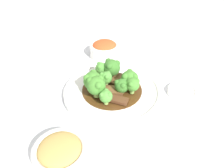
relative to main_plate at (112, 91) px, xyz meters
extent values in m
plane|color=silver|center=(0.00, 0.00, -0.01)|extent=(4.00, 4.00, 0.00)
cylinder|color=white|center=(0.00, 0.00, 0.00)|extent=(0.27, 0.27, 0.01)
torus|color=white|center=(0.00, 0.00, 0.00)|extent=(0.27, 0.27, 0.01)
cylinder|color=#4C2D14|center=(0.00, 0.00, 0.00)|extent=(0.17, 0.17, 0.00)
cube|color=#56331E|center=(0.04, -0.04, 0.01)|extent=(0.06, 0.04, 0.01)
cube|color=#56331E|center=(-0.05, -0.01, 0.02)|extent=(0.05, 0.03, 0.01)
cube|color=brown|center=(0.00, 0.03, 0.02)|extent=(0.04, 0.06, 0.01)
cube|color=brown|center=(0.01, -0.02, 0.01)|extent=(0.08, 0.06, 0.01)
cube|color=brown|center=(-0.03, 0.02, 0.01)|extent=(0.05, 0.06, 0.01)
cylinder|color=#8EB756|center=(-0.04, -0.03, 0.02)|extent=(0.02, 0.02, 0.01)
sphere|color=#427F2D|center=(-0.04, -0.03, 0.04)|extent=(0.05, 0.05, 0.05)
sphere|color=#427F2D|center=(-0.02, -0.03, 0.06)|extent=(0.02, 0.02, 0.02)
sphere|color=#427F2D|center=(-0.05, -0.02, 0.06)|extent=(0.02, 0.02, 0.02)
sphere|color=#427F2D|center=(-0.05, -0.05, 0.06)|extent=(0.02, 0.02, 0.02)
cylinder|color=#8EB756|center=(-0.03, 0.05, 0.02)|extent=(0.02, 0.02, 0.01)
sphere|color=#387028|center=(-0.03, 0.05, 0.04)|extent=(0.05, 0.05, 0.05)
sphere|color=#387028|center=(-0.02, 0.06, 0.06)|extent=(0.02, 0.02, 0.02)
sphere|color=#387028|center=(-0.05, 0.05, 0.06)|extent=(0.02, 0.02, 0.02)
sphere|color=#387028|center=(-0.03, 0.03, 0.06)|extent=(0.02, 0.02, 0.02)
cylinder|color=#8EB756|center=(-0.02, -0.05, 0.02)|extent=(0.02, 0.02, 0.02)
sphere|color=#427F2D|center=(-0.02, -0.05, 0.04)|extent=(0.05, 0.05, 0.05)
sphere|color=#427F2D|center=(-0.01, -0.04, 0.06)|extent=(0.02, 0.02, 0.02)
sphere|color=#427F2D|center=(-0.03, -0.06, 0.06)|extent=(0.02, 0.02, 0.02)
sphere|color=#427F2D|center=(0.00, -0.06, 0.06)|extent=(0.02, 0.02, 0.02)
cylinder|color=#8EB756|center=(0.02, -0.06, 0.02)|extent=(0.01, 0.01, 0.01)
sphere|color=#4C8E38|center=(0.02, -0.06, 0.03)|extent=(0.03, 0.03, 0.03)
sphere|color=#4C8E38|center=(0.02, -0.05, 0.04)|extent=(0.01, 0.01, 0.01)
sphere|color=#4C8E38|center=(0.02, -0.07, 0.04)|extent=(0.01, 0.01, 0.01)
sphere|color=#4C8E38|center=(0.03, -0.06, 0.04)|extent=(0.01, 0.01, 0.01)
cylinder|color=#7FA84C|center=(-0.06, 0.03, 0.02)|extent=(0.01, 0.01, 0.02)
sphere|color=#4C8E38|center=(-0.06, 0.03, 0.04)|extent=(0.04, 0.04, 0.04)
sphere|color=#4C8E38|center=(-0.07, 0.04, 0.05)|extent=(0.01, 0.01, 0.01)
sphere|color=#4C8E38|center=(-0.06, 0.02, 0.05)|extent=(0.01, 0.01, 0.01)
sphere|color=#4C8E38|center=(-0.05, 0.04, 0.05)|extent=(0.01, 0.01, 0.01)
cylinder|color=#7FA84C|center=(0.03, 0.00, 0.01)|extent=(0.01, 0.01, 0.01)
sphere|color=#387028|center=(0.03, 0.00, 0.03)|extent=(0.04, 0.04, 0.04)
sphere|color=#387028|center=(0.02, -0.01, 0.04)|extent=(0.01, 0.01, 0.01)
sphere|color=#387028|center=(0.04, -0.01, 0.04)|extent=(0.01, 0.01, 0.01)
sphere|color=#387028|center=(0.03, 0.01, 0.04)|extent=(0.01, 0.01, 0.01)
cylinder|color=#7FA84C|center=(0.04, 0.03, 0.01)|extent=(0.02, 0.02, 0.01)
sphere|color=#427F2D|center=(0.04, 0.03, 0.04)|extent=(0.05, 0.05, 0.05)
sphere|color=#427F2D|center=(0.03, 0.02, 0.05)|extent=(0.02, 0.02, 0.02)
sphere|color=#427F2D|center=(0.05, 0.03, 0.05)|extent=(0.02, 0.02, 0.02)
sphere|color=#427F2D|center=(0.03, 0.04, 0.05)|extent=(0.02, 0.02, 0.02)
cylinder|color=#7FA84C|center=(0.06, 0.01, 0.02)|extent=(0.01, 0.01, 0.01)
sphere|color=#427F2D|center=(0.06, 0.01, 0.04)|extent=(0.04, 0.04, 0.04)
sphere|color=#427F2D|center=(0.06, 0.00, 0.05)|extent=(0.01, 0.01, 0.01)
sphere|color=#427F2D|center=(0.06, 0.02, 0.05)|extent=(0.01, 0.01, 0.01)
sphere|color=#427F2D|center=(0.04, 0.02, 0.05)|extent=(0.01, 0.01, 0.01)
cylinder|color=#8EB756|center=(-0.02, 0.00, 0.02)|extent=(0.01, 0.01, 0.02)
sphere|color=#4C8E38|center=(-0.02, 0.00, 0.04)|extent=(0.03, 0.03, 0.03)
sphere|color=#4C8E38|center=(-0.01, -0.01, 0.05)|extent=(0.01, 0.01, 0.01)
sphere|color=#4C8E38|center=(-0.02, 0.01, 0.05)|extent=(0.01, 0.01, 0.01)
sphere|color=#4C8E38|center=(-0.03, -0.01, 0.05)|extent=(0.01, 0.01, 0.01)
ellipsoid|color=silver|center=(0.03, 0.06, 0.02)|extent=(0.07, 0.08, 0.01)
cylinder|color=silver|center=(0.08, 0.17, 0.01)|extent=(0.08, 0.16, 0.01)
cylinder|color=white|center=(-0.14, 0.16, -0.01)|extent=(0.06, 0.06, 0.01)
cylinder|color=white|center=(-0.14, 0.16, 0.01)|extent=(0.10, 0.10, 0.04)
torus|color=white|center=(-0.14, 0.16, 0.03)|extent=(0.10, 0.10, 0.01)
ellipsoid|color=#D14C23|center=(-0.14, 0.16, 0.03)|extent=(0.08, 0.08, 0.03)
cylinder|color=white|center=(0.03, -0.24, -0.01)|extent=(0.06, 0.06, 0.01)
cylinder|color=white|center=(0.03, -0.24, 0.01)|extent=(0.11, 0.11, 0.04)
torus|color=white|center=(0.03, -0.24, 0.03)|extent=(0.11, 0.11, 0.01)
ellipsoid|color=tan|center=(0.03, -0.24, 0.03)|extent=(0.09, 0.09, 0.03)
cylinder|color=white|center=(0.16, 0.11, -0.01)|extent=(0.08, 0.08, 0.01)
torus|color=white|center=(0.16, 0.11, 0.00)|extent=(0.08, 0.08, 0.01)
camera|label=1|loc=(0.26, -0.40, 0.39)|focal=35.00mm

